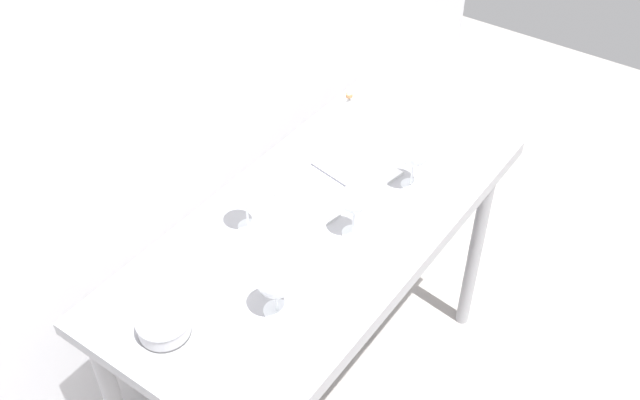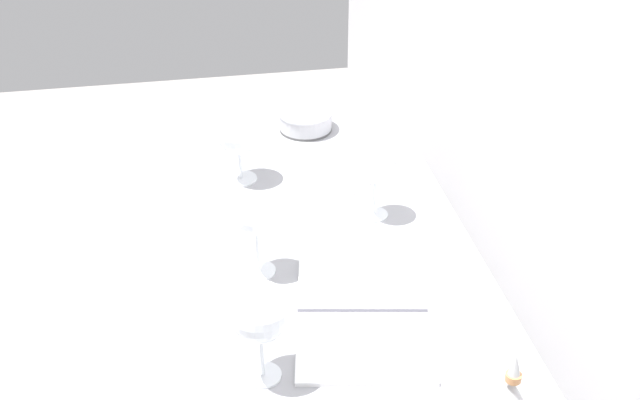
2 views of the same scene
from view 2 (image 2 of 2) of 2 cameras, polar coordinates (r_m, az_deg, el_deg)
name	(u,v)px [view 2 (image 2 of 2)]	position (r m, az deg, el deg)	size (l,w,h in m)	color
back_wall	(589,50)	(1.55, 18.05, 9.84)	(3.80, 0.04, 2.60)	silver
steel_counter	(313,305)	(1.66, -0.47, -7.25)	(1.40, 0.65, 0.90)	#98989D
wine_glass_near_left	(238,134)	(1.81, -5.64, 4.52)	(0.10, 0.10, 0.17)	white
wine_glass_near_right	(260,314)	(1.28, -4.17, -7.83)	(0.10, 0.10, 0.18)	white
wine_glass_far_left	(376,165)	(1.68, 3.85, 2.42)	(0.08, 0.08, 0.17)	white
wine_glass_near_center	(256,216)	(1.51, -4.42, -1.12)	(0.08, 0.08, 0.17)	white
open_notebook	(362,312)	(1.48, 2.93, -7.75)	(0.39, 0.29, 0.01)	white
tasting_sheet_upper	(356,168)	(1.90, 2.46, 2.23)	(0.14, 0.28, 0.00)	white
tasting_bowl	(306,119)	(2.06, -1.00, 5.57)	(0.14, 0.14, 0.05)	#4C4C4C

